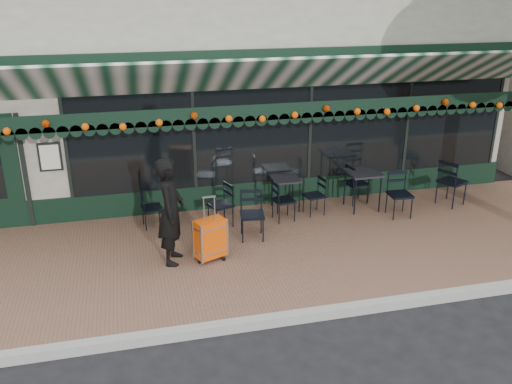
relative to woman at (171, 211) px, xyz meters
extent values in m
plane|color=black|center=(1.68, -1.88, -1.06)|extent=(80.00, 80.00, 0.00)
cube|color=brown|center=(1.68, 0.12, -0.98)|extent=(18.00, 4.00, 0.15)
cube|color=#9E9E99|center=(1.68, -1.96, -0.98)|extent=(18.00, 0.16, 0.15)
cube|color=gray|center=(1.68, 6.12, 1.19)|extent=(12.00, 8.00, 4.50)
cube|color=black|center=(2.88, 2.10, 0.59)|extent=(9.20, 0.04, 2.00)
cube|color=silver|center=(-2.02, 2.06, 0.44)|extent=(0.42, 0.04, 0.55)
cube|color=black|center=(1.68, 0.64, 1.40)|extent=(12.00, 0.03, 0.28)
cylinder|color=#E16007|center=(1.68, 0.58, 1.38)|extent=(11.60, 0.12, 0.12)
imported|color=black|center=(0.00, 0.00, 0.00)|extent=(0.59, 0.75, 1.81)
cube|color=#E24B07|center=(0.62, -0.10, -0.51)|extent=(0.57, 0.45, 0.66)
cube|color=black|center=(0.62, -0.10, -0.87)|extent=(0.57, 0.45, 0.07)
cube|color=silver|center=(0.62, -0.10, 0.03)|extent=(0.22, 0.12, 0.41)
cube|color=black|center=(4.00, 1.37, -0.13)|extent=(0.65, 0.65, 0.04)
cylinder|color=black|center=(3.73, 1.10, -0.53)|extent=(0.03, 0.03, 0.76)
cylinder|color=black|center=(4.27, 1.10, -0.53)|extent=(0.03, 0.03, 0.76)
cylinder|color=black|center=(3.73, 1.64, -0.53)|extent=(0.03, 0.03, 0.76)
cylinder|color=black|center=(4.27, 1.64, -0.53)|extent=(0.03, 0.03, 0.76)
cube|color=black|center=(2.46, 1.71, -0.25)|extent=(0.55, 0.55, 0.04)
cylinder|color=black|center=(2.24, 1.49, -0.59)|extent=(0.03, 0.03, 0.64)
cylinder|color=black|center=(2.69, 1.49, -0.59)|extent=(0.03, 0.03, 0.64)
cylinder|color=black|center=(2.24, 1.94, -0.59)|extent=(0.03, 0.03, 0.64)
cylinder|color=black|center=(2.69, 1.94, -0.59)|extent=(0.03, 0.03, 0.64)
camera|label=1|loc=(-0.56, -8.19, 3.48)|focal=38.00mm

